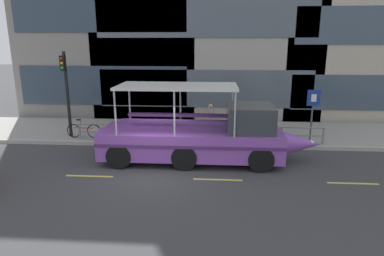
{
  "coord_description": "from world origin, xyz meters",
  "views": [
    {
      "loc": [
        2.25,
        -12.15,
        4.89
      ],
      "look_at": [
        1.29,
        1.73,
        1.3
      ],
      "focal_mm": 31.38,
      "sensor_mm": 36.0,
      "label": 1
    }
  ],
  "objects_px": {
    "duck_tour_boat": "(204,137)",
    "traffic_light_pole": "(66,86)",
    "leaned_bicycle": "(84,131)",
    "pedestrian_near_bow": "(268,116)",
    "parking_sign": "(313,107)",
    "pedestrian_mid_left": "(210,117)"
  },
  "relations": [
    {
      "from": "leaned_bicycle",
      "to": "duck_tour_boat",
      "type": "distance_m",
      "value": 6.59
    },
    {
      "from": "leaned_bicycle",
      "to": "duck_tour_boat",
      "type": "bearing_deg",
      "value": -21.48
    },
    {
      "from": "traffic_light_pole",
      "to": "duck_tour_boat",
      "type": "xyz_separation_m",
      "value": [
        6.91,
        -2.63,
        -1.7
      ]
    },
    {
      "from": "traffic_light_pole",
      "to": "pedestrian_near_bow",
      "type": "bearing_deg",
      "value": 4.65
    },
    {
      "from": "parking_sign",
      "to": "traffic_light_pole",
      "type": "bearing_deg",
      "value": 180.0
    },
    {
      "from": "traffic_light_pole",
      "to": "pedestrian_near_bow",
      "type": "relative_size",
      "value": 2.51
    },
    {
      "from": "duck_tour_boat",
      "to": "parking_sign",
      "type": "bearing_deg",
      "value": 27.2
    },
    {
      "from": "traffic_light_pole",
      "to": "leaned_bicycle",
      "type": "xyz_separation_m",
      "value": [
        0.8,
        -0.22,
        -2.2
      ]
    },
    {
      "from": "parking_sign",
      "to": "pedestrian_mid_left",
      "type": "bearing_deg",
      "value": 173.41
    },
    {
      "from": "traffic_light_pole",
      "to": "leaned_bicycle",
      "type": "height_order",
      "value": "traffic_light_pole"
    },
    {
      "from": "pedestrian_near_bow",
      "to": "pedestrian_mid_left",
      "type": "xyz_separation_m",
      "value": [
        -2.93,
        -0.26,
        -0.02
      ]
    },
    {
      "from": "leaned_bicycle",
      "to": "duck_tour_boat",
      "type": "relative_size",
      "value": 0.19
    },
    {
      "from": "parking_sign",
      "to": "duck_tour_boat",
      "type": "height_order",
      "value": "duck_tour_boat"
    },
    {
      "from": "parking_sign",
      "to": "pedestrian_mid_left",
      "type": "relative_size",
      "value": 1.51
    },
    {
      "from": "traffic_light_pole",
      "to": "parking_sign",
      "type": "bearing_deg",
      "value": -0.0
    },
    {
      "from": "parking_sign",
      "to": "pedestrian_near_bow",
      "type": "height_order",
      "value": "parking_sign"
    },
    {
      "from": "duck_tour_boat",
      "to": "pedestrian_near_bow",
      "type": "bearing_deg",
      "value": 47.49
    },
    {
      "from": "leaned_bicycle",
      "to": "parking_sign",
      "type": "bearing_deg",
      "value": 1.14
    },
    {
      "from": "leaned_bicycle",
      "to": "pedestrian_mid_left",
      "type": "bearing_deg",
      "value": 7.07
    },
    {
      "from": "traffic_light_pole",
      "to": "duck_tour_boat",
      "type": "distance_m",
      "value": 7.59
    },
    {
      "from": "duck_tour_boat",
      "to": "traffic_light_pole",
      "type": "bearing_deg",
      "value": 159.17
    },
    {
      "from": "parking_sign",
      "to": "duck_tour_boat",
      "type": "distance_m",
      "value": 5.81
    }
  ]
}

